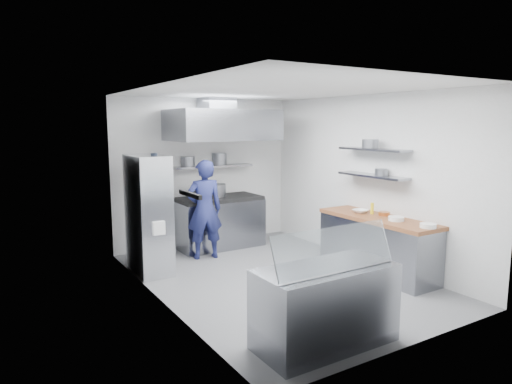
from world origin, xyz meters
TOP-DOWN VIEW (x-y plane):
  - floor at (0.00, 0.00)m, footprint 5.00×5.00m
  - ceiling at (0.00, 0.00)m, footprint 5.00×5.00m
  - wall_back at (0.00, 2.50)m, footprint 3.60×2.80m
  - wall_front at (0.00, -2.50)m, footprint 3.60×2.80m
  - wall_left at (-1.80, 0.00)m, footprint 2.80×5.00m
  - wall_right at (1.80, 0.00)m, footprint 2.80×5.00m
  - gas_range at (0.10, 2.10)m, footprint 1.60×0.80m
  - cooktop at (0.10, 2.10)m, footprint 1.57×0.78m
  - stock_pot_left at (-0.26, 2.21)m, footprint 0.30×0.30m
  - stock_pot_mid at (0.07, 2.16)m, footprint 0.37×0.37m
  - over_range_shelf at (0.10, 2.34)m, footprint 1.60×0.30m
  - shelf_pot_a at (-0.37, 2.43)m, footprint 0.26×0.26m
  - shelf_pot_b at (0.31, 2.47)m, footprint 0.29×0.29m
  - extractor_hood at (0.10, 1.93)m, footprint 1.90×1.15m
  - hood_duct at (0.10, 2.15)m, footprint 0.55×0.55m
  - red_firebox at (-1.25, 2.44)m, footprint 0.22×0.10m
  - chef at (-0.46, 1.55)m, footprint 0.69×0.52m
  - wire_rack at (-1.53, 1.31)m, footprint 0.50×0.90m
  - rack_bin_a at (-1.53, 0.92)m, footprint 0.18×0.22m
  - rack_bin_b at (-1.53, 1.49)m, footprint 0.13×0.17m
  - rack_jar at (-1.48, 1.10)m, footprint 0.10×0.10m
  - knife_strip at (-1.78, -0.90)m, footprint 0.04×0.55m
  - prep_counter_base at (1.48, -0.60)m, footprint 0.62×2.00m
  - prep_counter_top at (1.48, -0.60)m, footprint 0.65×2.04m
  - plate_stack_a at (1.49, -1.51)m, footprint 0.22×0.22m
  - plate_stack_b at (1.49, -0.95)m, footprint 0.23×0.23m
  - copper_pan at (1.63, -0.58)m, footprint 0.18×0.18m
  - squeeze_bottle at (1.56, -0.39)m, footprint 0.05×0.05m
  - mixing_bowl at (1.46, -0.23)m, footprint 0.27×0.27m
  - wall_shelf_lower at (1.64, -0.30)m, footprint 0.30×1.30m
  - wall_shelf_upper at (1.64, -0.30)m, footprint 0.30×1.30m
  - shelf_pot_c at (1.68, -0.44)m, footprint 0.20×0.20m
  - shelf_pot_d at (1.58, -0.28)m, footprint 0.26×0.26m
  - display_case at (-0.75, -2.00)m, footprint 1.50×0.70m
  - display_glass at (-0.75, -2.12)m, footprint 1.47×0.19m

SIDE VIEW (x-z plane):
  - floor at x=0.00m, z-range 0.00..0.00m
  - prep_counter_base at x=1.48m, z-range 0.00..0.84m
  - display_case at x=-0.75m, z-range 0.00..0.85m
  - gas_range at x=0.10m, z-range 0.00..0.90m
  - rack_bin_a at x=-1.53m, z-range 0.70..0.90m
  - chef at x=-0.46m, z-range 0.00..1.72m
  - prep_counter_top at x=1.48m, z-range 0.84..0.90m
  - wire_rack at x=-1.53m, z-range 0.00..1.85m
  - mixing_bowl at x=1.46m, z-range 0.90..0.96m
  - cooktop at x=0.10m, z-range 0.90..0.96m
  - plate_stack_a at x=1.49m, z-range 0.90..0.96m
  - plate_stack_b at x=1.49m, z-range 0.90..0.96m
  - copper_pan at x=1.63m, z-range 0.90..0.96m
  - squeeze_bottle at x=1.56m, z-range 0.90..1.08m
  - stock_pot_left at x=-0.26m, z-range 0.96..1.16m
  - display_glass at x=-0.75m, z-range 0.86..1.28m
  - stock_pot_mid at x=0.07m, z-range 0.96..1.20m
  - rack_bin_b at x=-1.53m, z-range 1.22..1.38m
  - wall_back at x=0.00m, z-range 1.39..1.41m
  - wall_front at x=0.00m, z-range 1.39..1.41m
  - wall_left at x=-1.80m, z-range 1.39..1.41m
  - wall_right at x=1.80m, z-range 1.39..1.41m
  - red_firebox at x=-1.25m, z-range 1.29..1.55m
  - wall_shelf_lower at x=1.64m, z-range 1.48..1.52m
  - over_range_shelf at x=0.10m, z-range 1.50..1.54m
  - knife_strip at x=-1.78m, z-range 1.53..1.57m
  - shelf_pot_c at x=1.68m, z-range 1.52..1.62m
  - shelf_pot_a at x=-0.37m, z-range 1.54..1.72m
  - shelf_pot_b at x=0.31m, z-range 1.54..1.76m
  - rack_jar at x=-1.48m, z-range 1.71..1.89m
  - wall_shelf_upper at x=1.64m, z-range 1.90..1.94m
  - shelf_pot_d at x=1.58m, z-range 1.94..2.08m
  - extractor_hood at x=0.10m, z-range 2.02..2.57m
  - hood_duct at x=0.10m, z-range 2.56..2.80m
  - ceiling at x=0.00m, z-range 2.80..2.80m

